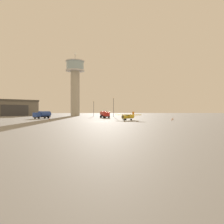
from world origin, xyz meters
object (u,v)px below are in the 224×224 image
object	(u,v)px
traffic_cone_mid_apron	(49,119)
control_tower	(75,81)
airplane_yellow	(128,116)
truck_fuel_tanker_red	(105,114)
truck_fuel_tanker_blue	(43,114)
traffic_cone_near_right	(172,119)
light_post_east	(113,106)
light_post_west	(94,107)
traffic_cone_near_left	(173,119)

from	to	relation	value
traffic_cone_mid_apron	control_tower	bearing A→B (deg)	88.17
traffic_cone_mid_apron	airplane_yellow	bearing A→B (deg)	-10.56
control_tower	truck_fuel_tanker_red	world-z (taller)	control_tower
airplane_yellow	traffic_cone_mid_apron	size ratio (longest dim) A/B	12.34
truck_fuel_tanker_blue	traffic_cone_mid_apron	xyz separation A→B (m)	(5.25, -10.84, -1.27)
truck_fuel_tanker_blue	traffic_cone_near_right	world-z (taller)	truck_fuel_tanker_blue
airplane_yellow	light_post_east	distance (m)	37.62
control_tower	truck_fuel_tanker_blue	world-z (taller)	control_tower
airplane_yellow	traffic_cone_near_right	distance (m)	13.62
traffic_cone_mid_apron	light_post_west	bearing A→B (deg)	72.37
truck_fuel_tanker_blue	traffic_cone_mid_apron	bearing A→B (deg)	59.95
control_tower	traffic_cone_near_right	xyz separation A→B (m)	(37.41, -59.85, -20.33)
control_tower	light_post_east	distance (m)	33.77
control_tower	traffic_cone_near_right	distance (m)	73.45
truck_fuel_tanker_blue	light_post_west	distance (m)	35.52
truck_fuel_tanker_red	light_post_west	distance (m)	23.17
truck_fuel_tanker_red	light_post_west	size ratio (longest dim) A/B	0.89
traffic_cone_near_left	traffic_cone_mid_apron	distance (m)	41.76
light_post_west	traffic_cone_mid_apron	world-z (taller)	light_post_west
airplane_yellow	light_post_east	size ratio (longest dim) A/B	0.84
truck_fuel_tanker_blue	light_post_east	xyz separation A→B (m)	(28.31, 21.68, 3.96)
truck_fuel_tanker_red	light_post_east	bearing A→B (deg)	144.55
airplane_yellow	truck_fuel_tanker_blue	world-z (taller)	truck_fuel_tanker_blue
control_tower	traffic_cone_near_right	size ratio (longest dim) A/B	52.95
airplane_yellow	light_post_west	bearing A→B (deg)	-124.62
truck_fuel_tanker_red	truck_fuel_tanker_blue	size ratio (longest dim) A/B	1.04
control_tower	traffic_cone_near_right	bearing A→B (deg)	-57.99
truck_fuel_tanker_blue	control_tower	bearing A→B (deg)	-155.09
truck_fuel_tanker_blue	traffic_cone_mid_apron	world-z (taller)	truck_fuel_tanker_blue
control_tower	airplane_yellow	xyz separation A→B (m)	(23.88, -58.66, -19.39)
traffic_cone_near_left	light_post_east	bearing A→B (deg)	120.48
truck_fuel_tanker_blue	traffic_cone_near_right	distance (m)	47.48
light_post_west	traffic_cone_near_left	bearing A→B (deg)	-54.57
airplane_yellow	traffic_cone_near_right	world-z (taller)	airplane_yellow
truck_fuel_tanker_red	traffic_cone_near_right	bearing A→B (deg)	22.83
truck_fuel_tanker_red	truck_fuel_tanker_blue	world-z (taller)	truck_fuel_tanker_red
traffic_cone_near_right	truck_fuel_tanker_blue	bearing A→B (deg)	159.27
airplane_yellow	traffic_cone_mid_apron	bearing A→B (deg)	-60.47
traffic_cone_near_right	traffic_cone_mid_apron	xyz separation A→B (m)	(-39.14, 5.96, -0.02)
truck_fuel_tanker_red	traffic_cone_near_right	size ratio (longest dim) A/B	10.76
control_tower	traffic_cone_mid_apron	distance (m)	57.63
truck_fuel_tanker_blue	traffic_cone_mid_apron	distance (m)	12.11
truck_fuel_tanker_red	light_post_east	distance (m)	14.97
light_post_west	light_post_east	size ratio (longest dim) A/B	0.88
control_tower	truck_fuel_tanker_blue	size ratio (longest dim) A/B	5.12
light_post_east	traffic_cone_near_left	bearing A→B (deg)	-59.52
control_tower	light_post_west	bearing A→B (deg)	-48.47
truck_fuel_tanker_red	traffic_cone_near_right	world-z (taller)	truck_fuel_tanker_red
airplane_yellow	truck_fuel_tanker_blue	distance (m)	34.58
light_post_east	traffic_cone_near_left	xyz separation A→B (m)	(18.69, -31.76, -5.23)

